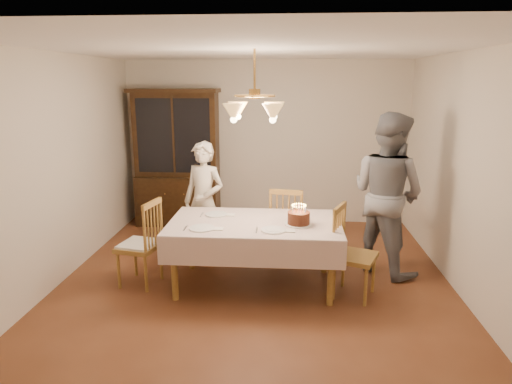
# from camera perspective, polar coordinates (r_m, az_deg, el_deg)

# --- Properties ---
(ground) EXTENTS (5.00, 5.00, 0.00)m
(ground) POSITION_cam_1_polar(r_m,az_deg,el_deg) (5.35, -0.16, -11.51)
(ground) COLOR #582D19
(ground) RESTS_ON ground
(room_shell) EXTENTS (5.00, 5.00, 5.00)m
(room_shell) POSITION_cam_1_polar(r_m,az_deg,el_deg) (4.89, -0.17, 5.50)
(room_shell) COLOR white
(room_shell) RESTS_ON ground
(dining_table) EXTENTS (1.90, 1.10, 0.76)m
(dining_table) POSITION_cam_1_polar(r_m,az_deg,el_deg) (5.10, -0.16, -4.55)
(dining_table) COLOR brown
(dining_table) RESTS_ON ground
(china_hutch) EXTENTS (1.38, 0.54, 2.16)m
(china_hutch) POSITION_cam_1_polar(r_m,az_deg,el_deg) (7.40, -9.82, 3.93)
(china_hutch) COLOR black
(china_hutch) RESTS_ON ground
(chair_far_side) EXTENTS (0.49, 0.47, 1.00)m
(chair_far_side) POSITION_cam_1_polar(r_m,az_deg,el_deg) (5.84, 3.92, -4.64)
(chair_far_side) COLOR brown
(chair_far_side) RESTS_ON ground
(chair_left_end) EXTENTS (0.50, 0.52, 1.00)m
(chair_left_end) POSITION_cam_1_polar(r_m,az_deg,el_deg) (5.37, -14.31, -6.61)
(chair_left_end) COLOR brown
(chair_left_end) RESTS_ON ground
(chair_right_end) EXTENTS (0.56, 0.57, 1.00)m
(chair_right_end) POSITION_cam_1_polar(r_m,az_deg,el_deg) (5.04, 12.13, -7.99)
(chair_right_end) COLOR brown
(chair_right_end) RESTS_ON ground
(elderly_woman) EXTENTS (0.66, 0.55, 1.55)m
(elderly_woman) POSITION_cam_1_polar(r_m,az_deg,el_deg) (5.85, -6.51, -1.27)
(elderly_woman) COLOR beige
(elderly_woman) RESTS_ON ground
(adult_in_grey) EXTENTS (1.18, 1.19, 1.94)m
(adult_in_grey) POSITION_cam_1_polar(r_m,az_deg,el_deg) (5.65, 16.05, -0.23)
(adult_in_grey) COLOR slate
(adult_in_grey) RESTS_ON ground
(birthday_cake) EXTENTS (0.30, 0.30, 0.23)m
(birthday_cake) POSITION_cam_1_polar(r_m,az_deg,el_deg) (4.97, 5.35, -3.33)
(birthday_cake) COLOR white
(birthday_cake) RESTS_ON dining_table
(place_setting_near_left) EXTENTS (0.42, 0.27, 0.02)m
(place_setting_near_left) POSITION_cam_1_polar(r_m,az_deg,el_deg) (4.87, -6.64, -4.52)
(place_setting_near_left) COLOR white
(place_setting_near_left) RESTS_ON dining_table
(place_setting_near_right) EXTENTS (0.41, 0.26, 0.02)m
(place_setting_near_right) POSITION_cam_1_polar(r_m,az_deg,el_deg) (4.78, 2.36, -4.79)
(place_setting_near_right) COLOR white
(place_setting_near_right) RESTS_ON dining_table
(place_setting_far_left) EXTENTS (0.40, 0.25, 0.02)m
(place_setting_far_left) POSITION_cam_1_polar(r_m,az_deg,el_deg) (5.34, -4.86, -2.81)
(place_setting_far_left) COLOR white
(place_setting_far_left) RESTS_ON dining_table
(chandelier) EXTENTS (0.62, 0.62, 0.73)m
(chandelier) POSITION_cam_1_polar(r_m,az_deg,el_deg) (4.84, -0.17, 10.13)
(chandelier) COLOR #BF8C3F
(chandelier) RESTS_ON ground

